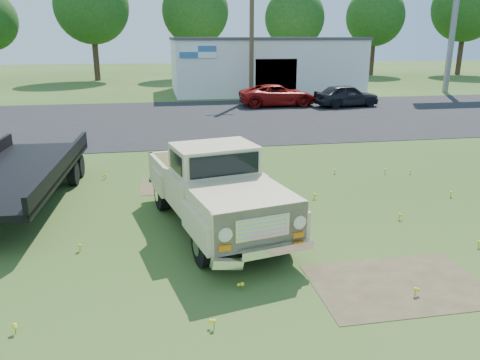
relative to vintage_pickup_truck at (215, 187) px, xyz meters
The scene contains 15 objects.
ground 1.66m from the vintage_pickup_truck, ahead, with size 140.00×140.00×0.00m, color #2C4817.
asphalt_lot 14.94m from the vintage_pickup_truck, 84.86° to the left, with size 90.00×14.00×0.02m, color black.
dirt_patch_a 4.35m from the vintage_pickup_truck, 48.06° to the right, with size 3.00×2.00×0.01m, color #4D3F29.
dirt_patch_b 3.55m from the vintage_pickup_truck, 101.23° to the left, with size 2.20×1.60×0.01m, color #4D3F29.
commercial_building 27.84m from the vintage_pickup_truck, 74.72° to the left, with size 14.20×8.20×4.15m.
utility_pole_mid 22.78m from the vintage_pickup_truck, 76.27° to the left, with size 1.60×0.30×9.00m.
treeline_c 40.35m from the vintage_pickup_truck, 99.61° to the left, with size 7.04×7.04×10.47m.
treeline_d 40.87m from the vintage_pickup_truck, 85.27° to the left, with size 6.72×6.72×10.00m.
treeline_e 41.37m from the vintage_pickup_truck, 71.05° to the left, with size 6.08×6.08×9.04m.
treeline_f 47.77m from the vintage_pickup_truck, 60.56° to the left, with size 6.40×6.40×9.52m.
treeline_g 52.33m from the vintage_pickup_truck, 50.08° to the left, with size 7.36×7.36×10.95m.
vintage_pickup_truck is the anchor object (origin of this frame).
flatbed_trailer 5.38m from the vintage_pickup_truck, 152.85° to the left, with size 2.40×7.20×1.96m, color black, non-canonical shape.
red_pickup 19.80m from the vintage_pickup_truck, 71.19° to the left, with size 2.20×4.78×1.33m, color maroon.
dark_sedan 20.57m from the vintage_pickup_truck, 59.34° to the left, with size 1.62×4.03×1.37m, color black.
Camera 1 is at (-2.56, -9.71, 4.19)m, focal length 35.00 mm.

